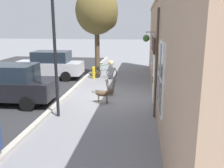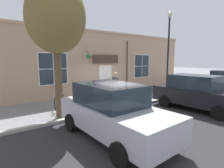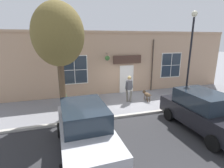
# 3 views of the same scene
# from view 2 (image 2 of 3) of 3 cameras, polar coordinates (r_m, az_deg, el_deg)

# --- Properties ---
(ground_plane) EXTENTS (90.00, 90.00, 0.00)m
(ground_plane) POSITION_cam_2_polar(r_m,az_deg,el_deg) (11.44, 2.55, -4.74)
(ground_plane) COLOR gray
(curb_and_road) EXTENTS (10.10, 28.00, 0.12)m
(curb_and_road) POSITION_cam_2_polar(r_m,az_deg,el_deg) (7.97, 30.53, -11.49)
(curb_and_road) COLOR #B2ADA3
(curb_and_road) RESTS_ON ground_plane
(storefront_facade) EXTENTS (0.95, 18.00, 4.59)m
(storefront_facade) POSITION_cam_2_polar(r_m,az_deg,el_deg) (13.08, -3.82, 7.02)
(storefront_facade) COLOR tan
(storefront_facade) RESTS_ON ground_plane
(pedestrian_walking) EXTENTS (0.55, 0.55, 1.74)m
(pedestrian_walking) POSITION_cam_2_polar(r_m,az_deg,el_deg) (11.18, 1.12, 0.44)
(pedestrian_walking) COLOR #6B665B
(pedestrian_walking) RESTS_ON ground_plane
(dog_on_leash) EXTENTS (1.02, 0.38, 0.68)m
(dog_on_leash) POSITION_cam_2_polar(r_m,az_deg,el_deg) (11.95, 6.21, -2.09)
(dog_on_leash) COLOR brown
(dog_on_leash) RESTS_ON ground_plane
(street_tree_by_curb) EXTENTS (2.67, 2.41, 5.71)m
(street_tree_by_curb) POSITION_cam_2_polar(r_m,az_deg,el_deg) (8.05, -18.29, 19.15)
(street_tree_by_curb) COLOR brown
(street_tree_by_curb) RESTS_ON ground_plane
(leaning_bicycle) EXTENTS (1.74, 0.19, 1.00)m
(leaning_bicycle) POSITION_cam_2_polar(r_m,az_deg,el_deg) (8.60, -16.32, -6.78)
(leaning_bicycle) COLOR black
(leaning_bicycle) RESTS_ON ground_plane
(parked_car_nearest_curb) EXTENTS (4.35, 2.04, 1.75)m
(parked_car_nearest_curb) POSITION_cam_2_polar(r_m,az_deg,el_deg) (5.71, 0.11, -8.76)
(parked_car_nearest_curb) COLOR #B7B7BC
(parked_car_nearest_curb) RESTS_ON ground_plane
(parked_car_mid_block) EXTENTS (4.35, 2.04, 1.75)m
(parked_car_mid_block) POSITION_cam_2_polar(r_m,az_deg,el_deg) (9.80, 25.94, -2.47)
(parked_car_mid_block) COLOR black
(parked_car_mid_block) RESTS_ON ground_plane
(street_lamp) EXTENTS (0.32, 0.32, 5.54)m
(street_lamp) POSITION_cam_2_polar(r_m,az_deg,el_deg) (12.19, 17.97, 12.45)
(street_lamp) COLOR black
(street_lamp) RESTS_ON ground_plane
(fire_hydrant) EXTENTS (0.34, 0.20, 0.77)m
(fire_hydrant) POSITION_cam_2_polar(r_m,az_deg,el_deg) (8.06, -13.68, -7.54)
(fire_hydrant) COLOR gold
(fire_hydrant) RESTS_ON ground_plane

